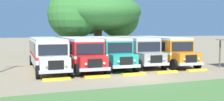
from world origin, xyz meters
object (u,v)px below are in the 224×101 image
Objects in this scene: parked_bus_slot_1 at (79,51)px; parked_bus_slot_4 at (160,48)px; broad_shade_tree at (95,12)px; parked_bus_slot_2 at (105,50)px; parked_bus_slot_3 at (131,49)px; parked_bus_slot_0 at (47,52)px.

parked_bus_slot_1 and parked_bus_slot_4 have the same top height.
broad_shade_tree reaches higher than parked_bus_slot_1.
parked_bus_slot_3 is (3.04, 0.26, 0.00)m from parked_bus_slot_2.
parked_bus_slot_4 is at bearing 77.58° from parked_bus_slot_3.
parked_bus_slot_4 is (8.92, 0.03, 0.00)m from parked_bus_slot_1.
broad_shade_tree is at bearing 157.19° from parked_bus_slot_1.
parked_bus_slot_1 is 2.90m from parked_bus_slot_2.
broad_shade_tree is at bearing -156.36° from parked_bus_slot_4.
broad_shade_tree reaches higher than parked_bus_slot_4.
parked_bus_slot_0 is 0.80× the size of broad_shade_tree.
parked_bus_slot_1 is at bearing -78.42° from parked_bus_slot_3.
parked_bus_slot_1 and parked_bus_slot_3 have the same top height.
parked_bus_slot_4 is at bearing 86.37° from parked_bus_slot_2.
parked_bus_slot_1 is at bearing -114.79° from broad_shade_tree.
parked_bus_slot_4 is at bearing 92.17° from parked_bus_slot_1.
parked_bus_slot_1 is (2.95, -0.06, 0.00)m from parked_bus_slot_0.
parked_bus_slot_0 is 1.00× the size of parked_bus_slot_3.
parked_bus_slot_0 and parked_bus_slot_2 have the same top height.
parked_bus_slot_2 and parked_bus_slot_4 have the same top height.
parked_bus_slot_3 is at bearing 96.57° from parked_bus_slot_0.
parked_bus_slot_2 is 0.80× the size of broad_shade_tree.
parked_bus_slot_3 is (8.83, 0.81, 0.00)m from parked_bus_slot_0.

